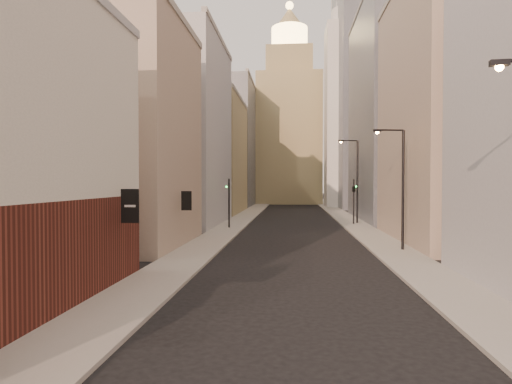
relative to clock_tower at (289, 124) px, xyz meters
name	(u,v)px	position (x,y,z in m)	size (l,w,h in m)	color
sidewalk_left	(247,215)	(-5.50, -37.00, -17.56)	(3.00, 140.00, 0.15)	gray
sidewalk_right	(342,216)	(7.50, -37.00, -17.56)	(3.00, 140.00, 0.15)	gray
left_bldg_beige	(130,136)	(-11.00, -66.00, -9.63)	(8.00, 12.00, 16.00)	gray
left_bldg_grey	(185,134)	(-11.00, -50.00, -7.63)	(8.00, 16.00, 20.00)	#A4A4AA
left_bldg_tan	(215,157)	(-11.00, -32.00, -9.13)	(8.00, 18.00, 17.00)	#9D8E64
left_bldg_wingrid	(233,145)	(-11.00, -12.00, -5.63)	(8.00, 20.00, 24.00)	gray
right_bldg_beige	(451,113)	(13.00, -62.00, -7.63)	(8.00, 16.00, 20.00)	gray
right_bldg_wingrid	(392,115)	(13.00, -42.00, -4.63)	(8.00, 20.00, 26.00)	gray
highrise	(391,70)	(19.00, -14.00, 8.02)	(21.00, 23.00, 51.20)	gray
clock_tower	(289,124)	(0.00, 0.00, 0.00)	(14.00, 14.00, 44.90)	#9D8E64
white_tower	(347,109)	(11.00, -14.00, 0.97)	(8.00, 8.00, 41.50)	silver
streetlamp_mid	(400,182)	(7.96, -67.01, -12.97)	(2.12, 0.56, 8.16)	black
streetlamp_far	(356,176)	(7.75, -48.17, -12.32)	(2.31, 1.08, 9.29)	black
traffic_light_left	(229,194)	(-5.50, -54.15, -14.19)	(0.52, 0.38, 5.00)	black
traffic_light_right	(354,190)	(7.38, -49.44, -13.86)	(0.72, 0.72, 5.00)	black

